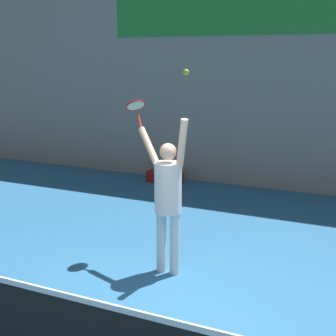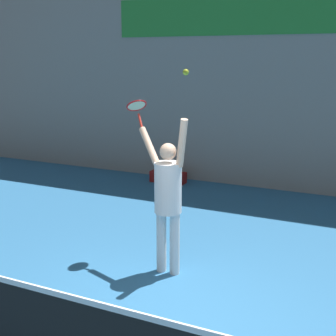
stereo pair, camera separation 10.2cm
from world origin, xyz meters
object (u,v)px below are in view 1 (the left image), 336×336
at_px(tennis_racket, 136,107).
at_px(tennis_ball, 186,72).
at_px(tennis_player, 168,194).
at_px(equipment_bag, 165,177).

xyz_separation_m(tennis_racket, tennis_ball, (0.97, -0.57, 0.50)).
bearing_deg(tennis_player, equipment_bag, 115.33).
bearing_deg(tennis_ball, tennis_player, 154.31).
height_order(tennis_racket, tennis_ball, tennis_ball).
height_order(tennis_ball, equipment_bag, tennis_ball).
xyz_separation_m(tennis_player, tennis_racket, (-0.67, 0.43, 1.04)).
distance_m(tennis_racket, tennis_ball, 1.23).
relative_size(tennis_ball, equipment_bag, 0.09).
height_order(tennis_player, tennis_ball, tennis_ball).
distance_m(tennis_player, tennis_ball, 1.57).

